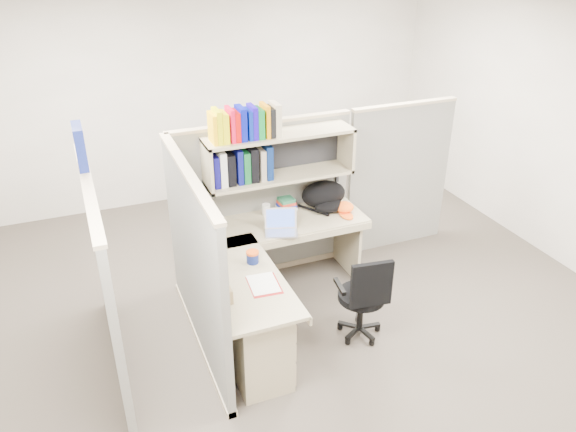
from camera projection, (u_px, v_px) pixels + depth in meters
name	position (u px, v px, depth m)	size (l,w,h in m)	color
ground	(298.00, 319.00, 5.17)	(6.00, 6.00, 0.00)	#353029
room_shell	(300.00, 155.00, 4.42)	(6.00, 6.00, 6.00)	#B1AAA0
cubicle	(241.00, 218.00, 5.00)	(3.79, 1.84, 1.95)	#5D5D58
desk	(266.00, 308.00, 4.59)	(1.74, 1.75, 0.73)	gray
laptop	(281.00, 223.00, 5.07)	(0.29, 0.29, 0.21)	silver
backpack	(326.00, 197.00, 5.50)	(0.45, 0.35, 0.27)	black
orange_cap	(344.00, 207.00, 5.48)	(0.18, 0.21, 0.10)	#FF5F16
snack_canister	(253.00, 257.00, 4.65)	(0.11, 0.11, 0.11)	navy
tissue_box	(224.00, 292.00, 4.14)	(0.11, 0.11, 0.18)	#917A52
mouse	(286.00, 223.00, 5.25)	(0.09, 0.06, 0.04)	#85A6BD
paper_cup	(266.00, 209.00, 5.42)	(0.08, 0.08, 0.11)	white
book_stack	(285.00, 202.00, 5.56)	(0.17, 0.23, 0.11)	gray
loose_paper	(263.00, 284.00, 4.39)	(0.22, 0.29, 0.00)	white
task_chair	(362.00, 309.00, 4.81)	(0.47, 0.43, 0.85)	black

